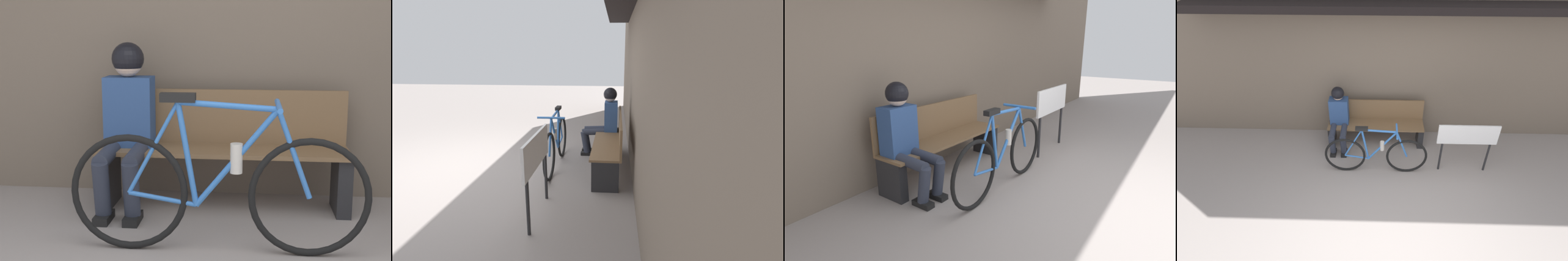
% 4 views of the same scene
% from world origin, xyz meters
% --- Properties ---
extents(ground_plane, '(24.00, 24.00, 0.00)m').
position_xyz_m(ground_plane, '(0.00, 0.00, 0.00)').
color(ground_plane, gray).
extents(storefront_wall, '(12.00, 0.56, 3.20)m').
position_xyz_m(storefront_wall, '(0.00, 2.58, 1.66)').
color(storefront_wall, '#756656').
rests_on(storefront_wall, ground_plane).
extents(park_bench_near, '(1.78, 0.42, 0.84)m').
position_xyz_m(park_bench_near, '(-0.24, 2.23, 0.40)').
color(park_bench_near, brown).
rests_on(park_bench_near, ground_plane).
extents(bicycle, '(1.73, 0.40, 0.93)m').
position_xyz_m(bicycle, '(-0.23, 1.37, 0.38)').
color(bicycle, black).
rests_on(bicycle, ground_plane).
extents(person_seated, '(0.34, 0.64, 1.19)m').
position_xyz_m(person_seated, '(-0.92, 2.11, 0.68)').
color(person_seated, '#2D3342').
rests_on(person_seated, ground_plane).
extents(signboard, '(0.98, 0.04, 0.94)m').
position_xyz_m(signboard, '(1.26, 1.45, 0.70)').
color(signboard, '#232326').
rests_on(signboard, ground_plane).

